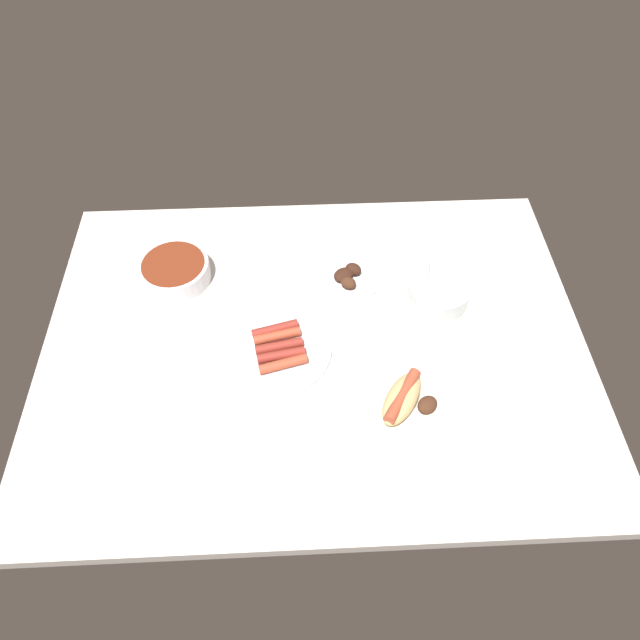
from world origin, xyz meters
TOP-DOWN VIEW (x-y plane):
  - ground_plane at (0.00, 0.00)cm, footprint 120.00×90.00cm
  - plate_hotdog_assembled at (-17.00, 17.59)cm, footprint 23.27×23.27cm
  - bowl_chili at (32.50, -19.85)cm, footprint 16.52×16.52cm
  - plate_grilled_meat at (-7.53, -17.52)cm, footprint 18.16×18.16cm
  - plate_sausages at (7.81, 2.77)cm, footprint 22.80×22.80cm
  - bowl_coleslaw at (-29.02, -10.27)cm, footprint 14.19×14.19cm

SIDE VIEW (x-z plane):
  - ground_plane at x=0.00cm, z-range -3.00..0.00cm
  - plate_grilled_meat at x=-7.53cm, z-range -0.95..2.87cm
  - plate_sausages at x=7.81cm, z-range -0.58..2.58cm
  - plate_hotdog_assembled at x=-17.00cm, z-range -0.99..4.62cm
  - bowl_chili at x=32.50cm, z-range 0.25..5.49cm
  - bowl_coleslaw at x=-29.02cm, z-range -4.77..10.74cm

